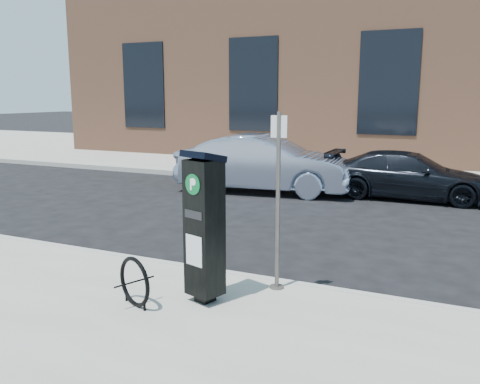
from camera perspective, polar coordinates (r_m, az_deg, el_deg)
The scene contains 10 objects.
ground at distance 7.18m, azimuth 0.46°, elevation -10.30°, with size 120.00×120.00×0.00m, color black.
sidewalk_far at distance 20.46m, azimuth 16.74°, elevation 3.27°, with size 60.00×12.00×0.15m, color gray.
curb_near at distance 7.14m, azimuth 0.39°, elevation -9.80°, with size 60.00×0.12×0.16m, color #9E9B93.
curb_far at distance 14.62m, azimuth 13.42°, elevation 0.59°, with size 60.00×0.12×0.16m, color #9E9B93.
building at distance 23.33m, azimuth 18.36°, elevation 14.08°, with size 28.00×10.05×8.25m.
parking_kiosk at distance 5.97m, azimuth -4.04°, elevation -3.77°, with size 0.51×0.48×1.83m.
sign_pole at distance 6.34m, azimuth 4.27°, elevation -1.26°, with size 0.20×0.18×2.24m.
bike_rack at distance 6.14m, azimuth -11.76°, elevation -9.87°, with size 0.58×0.27×0.60m.
car_silver at distance 13.75m, azimuth 2.74°, elevation 3.19°, with size 1.63×4.68×1.54m, color #7F8AA2.
car_dark at distance 13.57m, azimuth 18.41°, elevation 1.79°, with size 1.66×4.09×1.19m, color black.
Camera 1 is at (2.74, -6.12, 2.58)m, focal length 38.00 mm.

